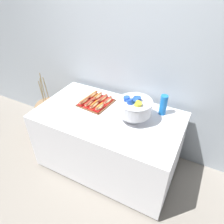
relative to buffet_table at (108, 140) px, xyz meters
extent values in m
plane|color=gray|center=(0.00, 0.00, -0.42)|extent=(10.00, 10.00, 0.00)
cube|color=#9EA8B2|center=(0.00, 0.59, 0.88)|extent=(6.00, 0.10, 2.60)
cube|color=silver|center=(0.00, 0.00, 0.00)|extent=(1.61, 0.92, 0.76)
cylinder|color=black|center=(-0.70, -0.35, -0.40)|extent=(0.05, 0.05, 0.04)
cylinder|color=black|center=(0.70, -0.35, -0.40)|extent=(0.05, 0.05, 0.04)
cylinder|color=black|center=(-0.70, 0.35, -0.40)|extent=(0.05, 0.05, 0.04)
cylinder|color=black|center=(0.70, 0.35, -0.40)|extent=(0.05, 0.05, 0.04)
cylinder|color=#896B4C|center=(-1.09, 0.20, -0.17)|extent=(0.37, 0.37, 0.49)
torus|color=#896B4C|center=(-1.09, 0.20, -0.38)|extent=(0.48, 0.48, 0.07)
torus|color=#896B4C|center=(-1.09, 0.20, -0.29)|extent=(0.50, 0.50, 0.07)
torus|color=#896B4C|center=(-1.09, 0.20, -0.21)|extent=(0.49, 0.49, 0.07)
torus|color=#896B4C|center=(-1.09, 0.20, -0.13)|extent=(0.47, 0.47, 0.07)
torus|color=#896B4C|center=(-1.09, 0.20, -0.05)|extent=(0.44, 0.44, 0.07)
torus|color=#896B4C|center=(-1.09, 0.20, 0.04)|extent=(0.42, 0.42, 0.07)
cylinder|color=#937F56|center=(-1.12, 0.14, 0.27)|extent=(0.05, 0.02, 0.38)
cylinder|color=#937F56|center=(-1.16, 0.19, 0.27)|extent=(0.02, 0.04, 0.39)
cylinder|color=#937F56|center=(-1.13, 0.25, 0.27)|extent=(0.01, 0.05, 0.40)
cylinder|color=#937F56|center=(-1.07, 0.14, 0.33)|extent=(0.02, 0.03, 0.52)
cube|color=brown|center=(-0.23, 0.13, 0.38)|extent=(0.36, 0.39, 0.01)
cube|color=brown|center=(-0.25, -0.04, 0.39)|extent=(0.33, 0.05, 0.01)
cube|color=brown|center=(-0.22, 0.31, 0.39)|extent=(0.33, 0.05, 0.01)
cube|color=brown|center=(-0.39, 0.15, 0.39)|extent=(0.05, 0.36, 0.01)
cube|color=brown|center=(-0.08, 0.12, 0.39)|extent=(0.05, 0.36, 0.01)
cube|color=#B21414|center=(-0.35, 0.06, 0.39)|extent=(0.08, 0.18, 0.02)
ellipsoid|color=#E0BC7F|center=(-0.35, 0.06, 0.42)|extent=(0.07, 0.17, 0.04)
cylinder|color=#A8563D|center=(-0.35, 0.06, 0.43)|extent=(0.05, 0.16, 0.03)
cylinder|color=yellow|center=(-0.35, 0.06, 0.44)|extent=(0.02, 0.13, 0.01)
cube|color=red|center=(-0.28, 0.06, 0.39)|extent=(0.07, 0.17, 0.02)
ellipsoid|color=#E0BC7F|center=(-0.28, 0.06, 0.41)|extent=(0.05, 0.16, 0.04)
cylinder|color=#9E4C38|center=(-0.28, 0.06, 0.43)|extent=(0.04, 0.15, 0.03)
cylinder|color=red|center=(-0.28, 0.06, 0.44)|extent=(0.01, 0.12, 0.01)
cube|color=red|center=(-0.21, 0.05, 0.39)|extent=(0.08, 0.17, 0.02)
ellipsoid|color=#E0BC7F|center=(-0.21, 0.05, 0.42)|extent=(0.06, 0.16, 0.04)
cylinder|color=brown|center=(-0.21, 0.05, 0.43)|extent=(0.04, 0.15, 0.03)
cylinder|color=yellow|center=(-0.21, 0.05, 0.44)|extent=(0.02, 0.12, 0.01)
cube|color=#B21414|center=(-0.13, 0.04, 0.39)|extent=(0.08, 0.16, 0.02)
ellipsoid|color=tan|center=(-0.13, 0.04, 0.42)|extent=(0.07, 0.15, 0.04)
cylinder|color=#9E4C38|center=(-0.13, 0.04, 0.43)|extent=(0.04, 0.14, 0.03)
cylinder|color=yellow|center=(-0.13, 0.04, 0.44)|extent=(0.02, 0.12, 0.01)
cube|color=#B21414|center=(-0.34, 0.23, 0.39)|extent=(0.09, 0.18, 0.02)
ellipsoid|color=tan|center=(-0.34, 0.23, 0.42)|extent=(0.07, 0.16, 0.04)
cylinder|color=#A8563D|center=(-0.34, 0.23, 0.43)|extent=(0.05, 0.16, 0.03)
cylinder|color=yellow|center=(-0.34, 0.23, 0.44)|extent=(0.03, 0.13, 0.01)
cube|color=#B21414|center=(-0.26, 0.22, 0.39)|extent=(0.08, 0.18, 0.02)
ellipsoid|color=#E0BC7F|center=(-0.26, 0.22, 0.42)|extent=(0.07, 0.17, 0.04)
cylinder|color=#A8563D|center=(-0.26, 0.22, 0.43)|extent=(0.04, 0.15, 0.03)
cylinder|color=yellow|center=(-0.26, 0.22, 0.44)|extent=(0.02, 0.13, 0.01)
cube|color=#B21414|center=(-0.19, 0.21, 0.39)|extent=(0.09, 0.19, 0.02)
ellipsoid|color=tan|center=(-0.19, 0.21, 0.42)|extent=(0.07, 0.17, 0.04)
cylinder|color=#A8563D|center=(-0.19, 0.21, 0.43)|extent=(0.05, 0.16, 0.03)
cylinder|color=red|center=(-0.19, 0.21, 0.44)|extent=(0.03, 0.14, 0.01)
cube|color=red|center=(-0.11, 0.20, 0.39)|extent=(0.07, 0.17, 0.02)
ellipsoid|color=beige|center=(-0.11, 0.20, 0.42)|extent=(0.06, 0.16, 0.04)
cylinder|color=#A8563D|center=(-0.11, 0.20, 0.43)|extent=(0.04, 0.14, 0.03)
cylinder|color=red|center=(-0.11, 0.20, 0.44)|extent=(0.01, 0.12, 0.01)
cylinder|color=silver|center=(0.28, 0.05, 0.39)|extent=(0.18, 0.18, 0.02)
cone|color=silver|center=(0.28, 0.05, 0.43)|extent=(0.06, 0.06, 0.07)
cylinder|color=silver|center=(0.28, 0.05, 0.53)|extent=(0.36, 0.36, 0.14)
torus|color=silver|center=(0.28, 0.05, 0.60)|extent=(0.36, 0.36, 0.02)
cylinder|color=#1E47B2|center=(0.29, 0.05, 0.58)|extent=(0.10, 0.11, 0.14)
cylinder|color=#1E47B2|center=(0.30, 0.08, 0.58)|extent=(0.10, 0.10, 0.13)
cylinder|color=#1E47B2|center=(0.27, 0.07, 0.58)|extent=(0.13, 0.10, 0.15)
cylinder|color=#1E47B2|center=(0.20, 0.03, 0.58)|extent=(0.11, 0.10, 0.13)
cylinder|color=#1E47B2|center=(0.26, 0.00, 0.58)|extent=(0.12, 0.10, 0.14)
cylinder|color=yellow|center=(0.32, 0.00, 0.58)|extent=(0.11, 0.08, 0.14)
cylinder|color=blue|center=(0.52, 0.29, 0.44)|extent=(0.08, 0.08, 0.12)
cylinder|color=blue|center=(0.52, 0.29, 0.46)|extent=(0.08, 0.08, 0.12)
cylinder|color=blue|center=(0.52, 0.29, 0.48)|extent=(0.08, 0.08, 0.12)
cylinder|color=blue|center=(0.52, 0.29, 0.50)|extent=(0.08, 0.08, 0.12)
cylinder|color=blue|center=(0.52, 0.29, 0.52)|extent=(0.08, 0.08, 0.12)
cylinder|color=blue|center=(0.52, 0.29, 0.55)|extent=(0.08, 0.08, 0.12)
camera|label=1|loc=(0.89, -1.62, 1.73)|focal=33.50mm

